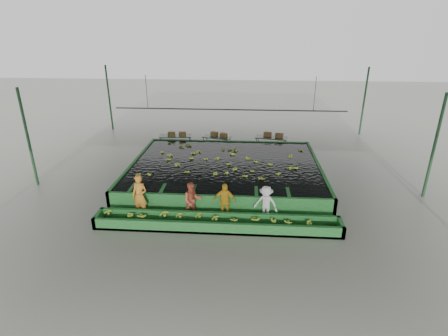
# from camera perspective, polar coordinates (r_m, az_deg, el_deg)

# --- Properties ---
(ground) EXTENTS (80.00, 80.00, 0.00)m
(ground) POSITION_cam_1_polar(r_m,az_deg,el_deg) (17.59, -0.12, -3.63)
(ground) COLOR gray
(ground) RESTS_ON ground
(shed_roof) EXTENTS (20.00, 22.00, 0.04)m
(shed_roof) POSITION_cam_1_polar(r_m,az_deg,el_deg) (16.08, -0.13, 12.66)
(shed_roof) COLOR slate
(shed_roof) RESTS_ON shed_posts
(shed_posts) EXTENTS (20.00, 22.00, 5.00)m
(shed_posts) POSITION_cam_1_polar(r_m,az_deg,el_deg) (16.67, -0.12, 4.15)
(shed_posts) COLOR #23502C
(shed_posts) RESTS_ON ground
(flotation_tank) EXTENTS (10.00, 8.00, 0.90)m
(flotation_tank) POSITION_cam_1_polar(r_m,az_deg,el_deg) (18.78, 0.22, -0.42)
(flotation_tank) COLOR #246E2C
(flotation_tank) RESTS_ON ground
(tank_water) EXTENTS (9.70, 7.70, 0.00)m
(tank_water) POSITION_cam_1_polar(r_m,az_deg,el_deg) (18.63, 0.22, 0.72)
(tank_water) COLOR black
(tank_water) RESTS_ON flotation_tank
(sorting_trough) EXTENTS (10.00, 1.00, 0.50)m
(sorting_trough) POSITION_cam_1_polar(r_m,az_deg,el_deg) (14.31, -1.18, -8.93)
(sorting_trough) COLOR #246E2C
(sorting_trough) RESTS_ON ground
(cableway_rail) EXTENTS (0.08, 0.08, 14.00)m
(cableway_rail) POSITION_cam_1_polar(r_m,az_deg,el_deg) (21.36, 0.87, 9.51)
(cableway_rail) COLOR #59605B
(cableway_rail) RESTS_ON shed_roof
(rail_hanger_left) EXTENTS (0.04, 0.04, 2.00)m
(rail_hanger_left) POSITION_cam_1_polar(r_m,az_deg,el_deg) (22.02, -12.52, 12.03)
(rail_hanger_left) COLOR #59605B
(rail_hanger_left) RESTS_ON shed_roof
(rail_hanger_right) EXTENTS (0.04, 0.04, 2.00)m
(rail_hanger_right) POSITION_cam_1_polar(r_m,az_deg,el_deg) (21.48, 14.61, 11.61)
(rail_hanger_right) COLOR #59605B
(rail_hanger_right) RESTS_ON shed_roof
(worker_a) EXTENTS (0.79, 0.62, 1.90)m
(worker_a) POSITION_cam_1_polar(r_m,az_deg,el_deg) (15.31, -13.59, -4.45)
(worker_a) COLOR orange
(worker_a) RESTS_ON ground
(worker_b) EXTENTS (0.95, 0.84, 1.63)m
(worker_b) POSITION_cam_1_polar(r_m,az_deg,el_deg) (14.86, -5.20, -5.30)
(worker_b) COLOR #C05438
(worker_b) RESTS_ON ground
(worker_c) EXTENTS (0.98, 0.45, 1.64)m
(worker_c) POSITION_cam_1_polar(r_m,az_deg,el_deg) (14.71, 0.07, -5.46)
(worker_c) COLOR gold
(worker_c) RESTS_ON ground
(worker_d) EXTENTS (1.15, 0.88, 1.57)m
(worker_d) POSITION_cam_1_polar(r_m,az_deg,el_deg) (14.72, 6.84, -5.77)
(worker_d) COLOR silver
(worker_d) RESTS_ON ground
(packing_table_left) EXTENTS (2.18, 1.07, 0.96)m
(packing_table_left) POSITION_cam_1_polar(r_m,az_deg,el_deg) (23.60, -7.88, 4.17)
(packing_table_left) COLOR #59605B
(packing_table_left) RESTS_ON ground
(packing_table_mid) EXTENTS (1.98, 1.18, 0.84)m
(packing_table_mid) POSITION_cam_1_polar(r_m,az_deg,el_deg) (23.49, -1.18, 4.15)
(packing_table_mid) COLOR #59605B
(packing_table_mid) RESTS_ON ground
(packing_table_right) EXTENTS (2.18, 1.22, 0.94)m
(packing_table_right) POSITION_cam_1_polar(r_m,az_deg,el_deg) (23.30, 7.69, 3.92)
(packing_table_right) COLOR #59605B
(packing_table_right) RESTS_ON ground
(box_stack_left) EXTENTS (1.18, 0.38, 0.25)m
(box_stack_left) POSITION_cam_1_polar(r_m,az_deg,el_deg) (23.34, -7.67, 5.21)
(box_stack_left) COLOR olive
(box_stack_left) RESTS_ON packing_table_left
(box_stack_mid) EXTENTS (1.18, 0.77, 0.25)m
(box_stack_mid) POSITION_cam_1_polar(r_m,az_deg,el_deg) (23.44, -0.84, 5.19)
(box_stack_mid) COLOR olive
(box_stack_mid) RESTS_ON packing_table_mid
(box_stack_right) EXTENTS (1.30, 0.68, 0.27)m
(box_stack_right) POSITION_cam_1_polar(r_m,az_deg,el_deg) (23.22, 8.04, 5.05)
(box_stack_right) COLOR olive
(box_stack_right) RESTS_ON packing_table_right
(floating_bananas) EXTENTS (8.82, 6.01, 0.12)m
(floating_bananas) POSITION_cam_1_polar(r_m,az_deg,el_deg) (19.38, 0.38, 1.57)
(floating_bananas) COLOR #95B52F
(floating_bananas) RESTS_ON tank_water
(trough_bananas) EXTENTS (8.85, 0.59, 0.12)m
(trough_bananas) POSITION_cam_1_polar(r_m,az_deg,el_deg) (14.23, -1.19, -8.41)
(trough_bananas) COLOR #95B52F
(trough_bananas) RESTS_ON sorting_trough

